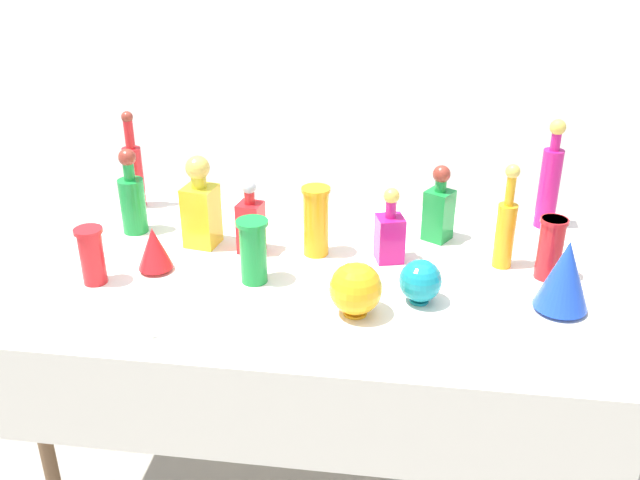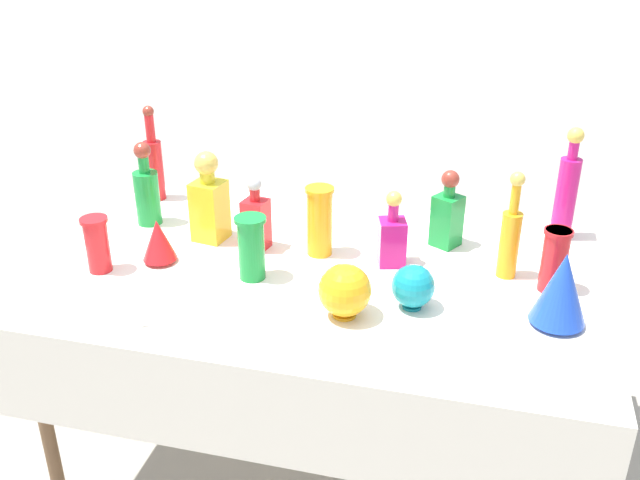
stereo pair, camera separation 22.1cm
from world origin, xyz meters
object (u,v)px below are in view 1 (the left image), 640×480
(tall_bottle_3, at_px, (134,170))
(square_decanter_0, at_px, (251,223))
(tall_bottle_0, at_px, (132,199))
(round_bowl_1, at_px, (356,289))
(tall_bottle_1, at_px, (550,181))
(slender_vase_3, at_px, (253,249))
(square_decanter_3, at_px, (439,208))
(slender_vase_1, at_px, (92,254))
(tall_bottle_2, at_px, (506,226))
(slender_vase_0, at_px, (316,219))
(fluted_vase_1, at_px, (154,248))
(square_decanter_1, at_px, (201,206))
(square_decanter_2, at_px, (390,233))
(cardboard_box_behind_left, at_px, (328,284))
(slender_vase_2, at_px, (550,247))
(fluted_vase_0, at_px, (565,275))
(round_bowl_0, at_px, (420,281))

(tall_bottle_3, height_order, square_decanter_0, tall_bottle_3)
(tall_bottle_0, xyz_separation_m, round_bowl_1, (0.81, -0.44, -0.04))
(tall_bottle_1, bearing_deg, slender_vase_3, -150.20)
(square_decanter_3, height_order, slender_vase_1, square_decanter_3)
(tall_bottle_0, distance_m, tall_bottle_2, 1.25)
(slender_vase_0, distance_m, fluted_vase_1, 0.52)
(square_decanter_1, bearing_deg, tall_bottle_0, 166.00)
(square_decanter_2, distance_m, round_bowl_1, 0.35)
(slender_vase_0, bearing_deg, fluted_vase_1, -159.10)
(tall_bottle_1, xyz_separation_m, slender_vase_1, (-1.42, -0.61, -0.07))
(tall_bottle_2, height_order, cardboard_box_behind_left, tall_bottle_2)
(tall_bottle_2, bearing_deg, fluted_vase_1, -170.51)
(tall_bottle_2, relative_size, square_decanter_3, 1.28)
(square_decanter_0, relative_size, fluted_vase_1, 1.71)
(tall_bottle_3, bearing_deg, slender_vase_2, -13.95)
(square_decanter_0, relative_size, slender_vase_2, 1.26)
(tall_bottle_3, height_order, square_decanter_3, tall_bottle_3)
(tall_bottle_0, bearing_deg, slender_vase_2, -5.99)
(slender_vase_0, relative_size, slender_vase_1, 1.29)
(tall_bottle_0, distance_m, slender_vase_3, 0.57)
(square_decanter_0, height_order, square_decanter_2, square_decanter_0)
(slender_vase_1, bearing_deg, fluted_vase_0, 1.22)
(slender_vase_3, distance_m, fluted_vase_1, 0.33)
(square_decanter_0, relative_size, square_decanter_3, 0.94)
(slender_vase_0, distance_m, cardboard_box_behind_left, 1.14)
(tall_bottle_0, bearing_deg, fluted_vase_0, -13.61)
(slender_vase_2, bearing_deg, tall_bottle_2, 156.07)
(slender_vase_3, bearing_deg, square_decanter_3, 33.98)
(tall_bottle_1, relative_size, round_bowl_1, 2.49)
(square_decanter_3, xyz_separation_m, cardboard_box_behind_left, (-0.46, 0.70, -0.72))
(tall_bottle_2, relative_size, round_bowl_0, 2.59)
(slender_vase_0, distance_m, fluted_vase_0, 0.78)
(square_decanter_0, distance_m, square_decanter_2, 0.45)
(fluted_vase_0, distance_m, fluted_vase_1, 1.22)
(slender_vase_2, bearing_deg, tall_bottle_3, 166.05)
(round_bowl_0, bearing_deg, tall_bottle_1, 53.77)
(fluted_vase_1, bearing_deg, slender_vase_0, 20.90)
(square_decanter_1, height_order, square_decanter_3, square_decanter_1)
(square_decanter_3, height_order, fluted_vase_1, square_decanter_3)
(tall_bottle_0, bearing_deg, fluted_vase_1, -57.77)
(square_decanter_3, distance_m, round_bowl_1, 0.57)
(tall_bottle_2, height_order, slender_vase_1, tall_bottle_2)
(tall_bottle_3, relative_size, slender_vase_0, 1.58)
(tall_bottle_1, distance_m, tall_bottle_2, 0.38)
(tall_bottle_0, distance_m, cardboard_box_behind_left, 1.22)
(slender_vase_3, relative_size, round_bowl_0, 1.54)
(round_bowl_0, distance_m, round_bowl_1, 0.20)
(square_decanter_0, relative_size, square_decanter_1, 0.80)
(square_decanter_3, bearing_deg, square_decanter_2, -131.27)
(fluted_vase_1, bearing_deg, cardboard_box_behind_left, 68.32)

